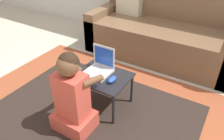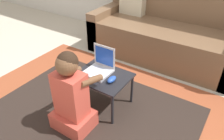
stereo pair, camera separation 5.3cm
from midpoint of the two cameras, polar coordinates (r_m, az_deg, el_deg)
ground_plane at (r=2.17m, az=0.13°, el=-10.45°), size 16.00×16.00×0.00m
area_rug at (r=2.12m, az=-5.95°, el=-11.66°), size 2.59×1.93×0.01m
couch at (r=3.05m, az=12.40°, el=8.98°), size 1.93×0.85×0.81m
laptop_desk at (r=2.04m, az=-3.26°, el=-2.45°), size 0.50×0.40×0.35m
laptop at (r=2.05m, az=-4.11°, el=0.41°), size 0.23×0.23×0.24m
computer_mouse at (r=1.93m, az=-0.77°, el=-2.47°), size 0.06×0.11×0.04m
person_seated at (r=1.82m, az=-11.11°, el=-7.07°), size 0.33×0.40×0.75m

